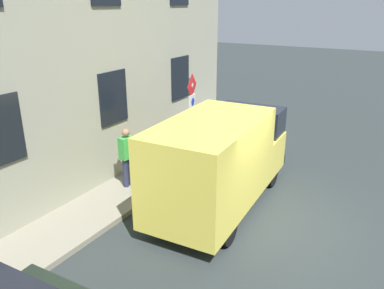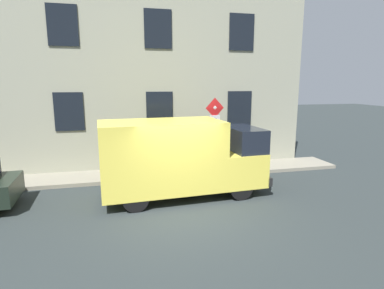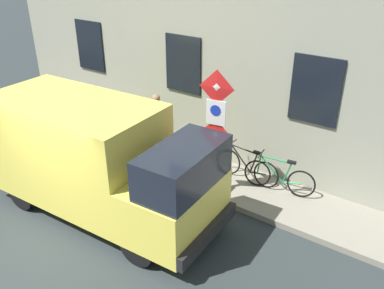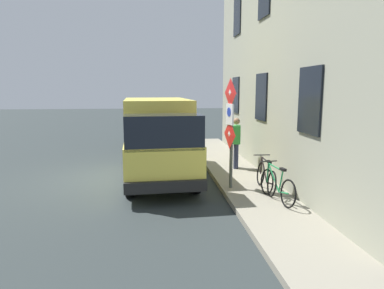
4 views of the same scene
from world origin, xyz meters
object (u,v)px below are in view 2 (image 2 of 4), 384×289
(pedestrian, at_px, (153,149))
(delivery_van, at_px, (180,156))
(bicycle_green, at_px, (234,157))
(bicycle_black, at_px, (216,158))
(sign_post_stacked, at_px, (214,128))

(pedestrian, bearing_deg, delivery_van, 22.90)
(bicycle_green, distance_m, pedestrian, 3.58)
(pedestrian, bearing_deg, bicycle_black, 104.66)
(sign_post_stacked, height_order, delivery_van, sign_post_stacked)
(delivery_van, bearing_deg, bicycle_green, 40.44)
(sign_post_stacked, distance_m, delivery_van, 2.67)
(sign_post_stacked, xyz_separation_m, bicycle_green, (0.91, -1.21, -1.44))
(bicycle_black, bearing_deg, bicycle_green, -177.80)
(delivery_van, distance_m, pedestrian, 2.72)
(delivery_van, xyz_separation_m, pedestrian, (2.65, 0.56, -0.26))
(delivery_van, bearing_deg, sign_post_stacked, 44.18)
(sign_post_stacked, xyz_separation_m, delivery_van, (-1.91, 1.76, -0.61))
(sign_post_stacked, bearing_deg, pedestrian, 72.36)
(delivery_van, relative_size, pedestrian, 3.16)
(bicycle_green, bearing_deg, delivery_van, 35.14)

